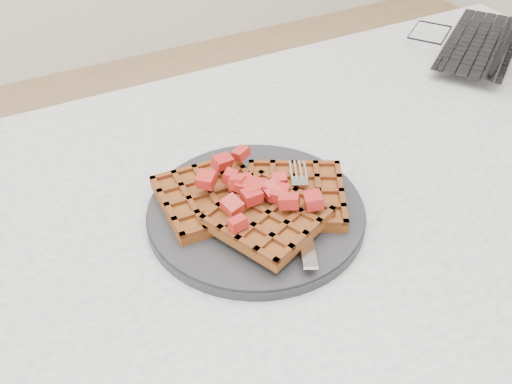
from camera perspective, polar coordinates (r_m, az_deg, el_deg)
table at (r=0.84m, az=9.61°, el=-5.69°), size 1.20×0.80×0.75m
plate at (r=0.71m, az=-0.00°, el=-1.99°), size 0.27×0.27×0.02m
waffles at (r=0.69m, az=0.16°, el=-0.98°), size 0.24×0.21×0.03m
strawberry_pile at (r=0.68m, az=-0.00°, el=0.91°), size 0.15×0.15×0.02m
fork at (r=0.69m, az=4.58°, el=-1.88°), size 0.10×0.17×0.02m
laptop at (r=1.15m, az=20.79°, el=14.63°), size 0.35×0.33×0.20m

